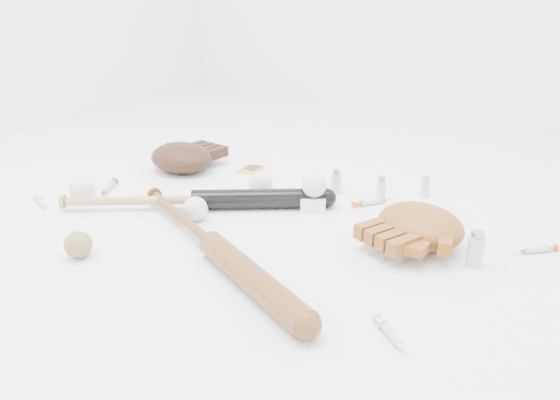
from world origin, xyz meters
The scene contains 21 objects.
bat_dark centered at (-0.22, -0.03, 0.03)m, with size 0.85×0.06×0.06m, color black, non-canonical shape.
bat_wood centered at (0.01, -0.24, 0.03)m, with size 0.87×0.06×0.06m, color brown, non-canonical shape.
glove_dark centered at (-0.51, 0.22, 0.05)m, with size 0.29×0.29×0.10m, color black, non-canonical shape.
glove_tan centered at (0.43, 0.12, 0.05)m, with size 0.29×0.29×0.10m, color brown, non-canonical shape.
trading_card centered at (-0.31, 0.36, 0.00)m, with size 0.07×0.10×0.01m, color gold.
pedestal centered at (0.08, 0.16, 0.02)m, with size 0.07×0.07×0.04m, color white.
baseball_on_pedestal centered at (0.08, 0.16, 0.08)m, with size 0.08×0.08×0.08m, color silver.
baseball_left centered at (-0.57, -0.18, 0.04)m, with size 0.08×0.08×0.08m, color silver.
baseball_upper centered at (-0.13, 0.17, 0.04)m, with size 0.08×0.08×0.08m, color silver.
baseball_mid centered at (-0.17, -0.10, 0.04)m, with size 0.07×0.07×0.07m, color silver.
baseball_aged centered at (-0.26, -0.43, 0.03)m, with size 0.07×0.07×0.07m, color olive.
syringe_0 centered at (-0.65, -0.27, 0.01)m, with size 0.14×0.02×0.02m, color #ADBCC6, non-canonical shape.
syringe_1 centered at (-0.21, 0.01, 0.01)m, with size 0.15×0.03×0.02m, color #ADBCC6, non-canonical shape.
syringe_2 centered at (0.21, 0.29, 0.01)m, with size 0.16×0.03×0.02m, color #ADBCC6, non-canonical shape.
syringe_3 centered at (0.53, -0.32, 0.01)m, with size 0.14×0.02×0.02m, color #ADBCC6, non-canonical shape.
syringe_4 centered at (0.70, 0.22, 0.01)m, with size 0.14×0.02×0.02m, color #ADBCC6, non-canonical shape.
syringe_5 centered at (-0.57, -0.07, 0.01)m, with size 0.17×0.03×0.02m, color #ADBCC6, non-canonical shape.
vial_0 centered at (0.22, 0.35, 0.04)m, with size 0.03×0.03×0.08m, color #B3BDC4.
vial_1 centered at (0.33, 0.45, 0.03)m, with size 0.03×0.03×0.07m, color #B3BDC4.
vial_2 centered at (0.07, 0.32, 0.04)m, with size 0.03×0.03×0.08m, color #B3BDC4.
vial_3 centered at (0.58, 0.07, 0.05)m, with size 0.04×0.04×0.09m, color #B3BDC4.
Camera 1 is at (0.83, -1.18, 0.64)m, focal length 35.00 mm.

